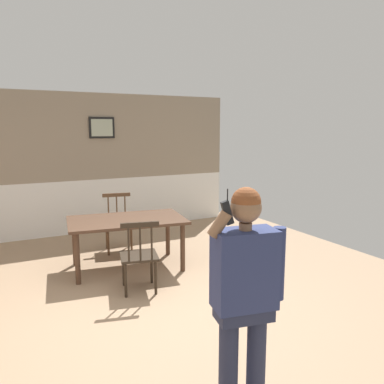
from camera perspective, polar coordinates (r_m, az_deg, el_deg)
The scene contains 6 objects.
ground_plane at distance 4.58m, azimuth -8.58°, elevation -17.14°, with size 8.14×8.14×0.00m, color #9E7F60.
room_back_partition at distance 7.75m, azimuth -17.72°, elevation 3.51°, with size 6.65×0.17×2.72m.
dining_table at distance 5.71m, azimuth -9.61°, elevation -4.75°, with size 1.77×1.21×0.74m.
chair_near_window at distance 6.60m, azimuth -10.86°, elevation -4.49°, with size 0.55×0.55×0.95m.
chair_by_doorway at distance 4.93m, azimuth -7.83°, elevation -9.30°, with size 0.55×0.55×0.94m.
person_figure at distance 2.80m, azimuth 7.85°, elevation -13.53°, with size 0.59×0.32×1.65m.
Camera 1 is at (-1.28, -3.90, 2.03)m, focal length 36.08 mm.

